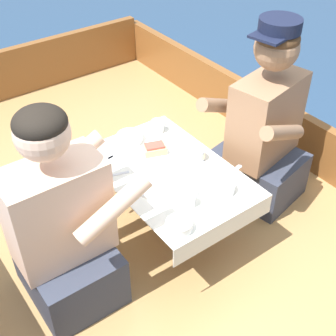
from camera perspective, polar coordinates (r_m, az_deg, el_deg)
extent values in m
plane|color=navy|center=(2.71, 0.57, -13.00)|extent=(60.00, 60.00, 0.00)
cube|color=#A87F4C|center=(2.57, 0.59, -10.54)|extent=(2.05, 3.76, 0.35)
cube|color=brown|center=(2.91, 16.56, 3.12)|extent=(0.06, 3.76, 0.32)
cube|color=brown|center=(3.71, -17.13, 11.44)|extent=(1.93, 0.06, 0.36)
cylinder|color=#B2B2B7|center=(2.34, 0.00, -4.20)|extent=(0.07, 0.07, 0.35)
cube|color=#A87F4C|center=(2.22, 0.00, -0.67)|extent=(0.52, 0.79, 0.02)
cube|color=white|center=(2.22, 0.00, -0.45)|extent=(0.55, 0.82, 0.00)
cube|color=white|center=(2.02, 6.96, -7.47)|extent=(0.55, 0.00, 0.10)
cube|color=white|center=(2.52, -5.54, 3.34)|extent=(0.55, 0.00, 0.10)
cube|color=#333847|center=(2.16, -11.93, -12.02)|extent=(0.36, 0.44, 0.26)
cube|color=beige|center=(1.90, -13.29, -5.24)|extent=(0.40, 0.22, 0.44)
sphere|color=beige|center=(1.68, -15.11, 4.05)|extent=(0.20, 0.20, 0.20)
ellipsoid|color=black|center=(1.65, -15.37, 5.35)|extent=(0.19, 0.19, 0.11)
cylinder|color=beige|center=(2.03, -11.88, 0.73)|extent=(0.34, 0.07, 0.21)
cylinder|color=beige|center=(1.78, -6.69, -5.00)|extent=(0.34, 0.07, 0.21)
cube|color=#333847|center=(2.65, 10.88, -0.48)|extent=(0.44, 0.50, 0.26)
cube|color=#936B4C|center=(2.45, 11.85, 5.97)|extent=(0.44, 0.29, 0.45)
sphere|color=#936B4C|center=(2.27, 13.11, 14.06)|extent=(0.21, 0.21, 0.21)
ellipsoid|color=#472D19|center=(2.25, 13.29, 15.16)|extent=(0.20, 0.20, 0.12)
cylinder|color=#936B4C|center=(2.23, 13.82, 4.21)|extent=(0.34, 0.13, 0.21)
cylinder|color=#936B4C|center=(2.38, 6.42, 7.58)|extent=(0.34, 0.13, 0.21)
cylinder|color=black|center=(2.23, 13.53, 16.62)|extent=(0.20, 0.20, 0.06)
cube|color=black|center=(2.16, 12.04, 15.28)|extent=(0.13, 0.17, 0.01)
cylinder|color=white|center=(2.32, -1.63, 1.80)|extent=(0.18, 0.18, 0.01)
cylinder|color=white|center=(2.13, -1.93, -2.02)|extent=(0.18, 0.18, 0.01)
cube|color=#E0BC7F|center=(2.31, -1.64, 2.26)|extent=(0.13, 0.10, 0.04)
cube|color=#B74C3D|center=(2.29, -1.65, 2.74)|extent=(0.11, 0.09, 0.01)
cylinder|color=white|center=(2.11, 6.47, -2.32)|extent=(0.13, 0.13, 0.04)
cylinder|color=beige|center=(2.10, 6.48, -2.12)|extent=(0.10, 0.10, 0.02)
cylinder|color=white|center=(1.92, 1.35, -7.02)|extent=(0.11, 0.11, 0.04)
cylinder|color=beige|center=(1.91, 1.35, -6.81)|extent=(0.09, 0.09, 0.02)
cylinder|color=white|center=(2.41, -4.69, 3.71)|extent=(0.13, 0.13, 0.04)
cylinder|color=beige|center=(2.41, -4.71, 3.90)|extent=(0.11, 0.11, 0.02)
cylinder|color=white|center=(2.47, -1.28, 5.13)|extent=(0.06, 0.06, 0.07)
torus|color=white|center=(2.49, -0.48, 5.52)|extent=(0.04, 0.01, 0.04)
cylinder|color=#3D2314|center=(2.46, -1.28, 5.52)|extent=(0.06, 0.06, 0.01)
cylinder|color=white|center=(2.02, 2.54, -3.88)|extent=(0.06, 0.06, 0.06)
torus|color=white|center=(2.04, 3.43, -3.36)|extent=(0.04, 0.01, 0.04)
cylinder|color=#3D2314|center=(2.01, 2.55, -3.49)|extent=(0.05, 0.05, 0.01)
cylinder|color=silver|center=(2.28, 3.73, 1.67)|extent=(0.06, 0.06, 0.05)
cylinder|color=beige|center=(2.28, 3.73, 1.67)|extent=(0.07, 0.07, 0.03)
cube|color=silver|center=(2.21, 8.13, -0.93)|extent=(0.15, 0.10, 0.00)
ellipsoid|color=silver|center=(2.26, 8.63, 0.15)|extent=(0.04, 0.02, 0.01)
cube|color=silver|center=(2.20, -6.91, -0.93)|extent=(0.17, 0.06, 0.00)
cube|color=silver|center=(2.28, -8.31, 0.51)|extent=(0.17, 0.04, 0.00)
cube|color=silver|center=(2.31, -6.98, 1.29)|extent=(0.04, 0.03, 0.00)
cube|color=silver|center=(2.16, 2.80, -1.47)|extent=(0.09, 0.16, 0.00)
ellipsoid|color=silver|center=(2.22, 2.46, -0.28)|extent=(0.04, 0.02, 0.01)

